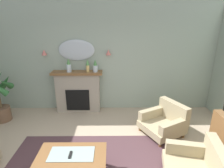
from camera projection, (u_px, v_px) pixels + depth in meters
The scene contains 12 objects.
wall_back at pixel (101, 58), 5.02m from camera, with size 7.26×0.10×2.94m, color #93A393.
fireplace at pixel (78, 92), 5.10m from camera, with size 1.36×0.36×1.16m.
mantel_vase_centre at pixel (69, 66), 4.82m from camera, with size 0.13×0.13×0.37m.
mantel_vase_right at pixel (88, 65), 4.82m from camera, with size 0.10×0.10×0.34m.
mantel_vase_left at pixel (95, 66), 4.83m from camera, with size 0.13×0.13×0.34m.
wall_mirror at pixel (76, 50), 4.86m from camera, with size 0.96×0.06×0.56m, color #B2BCC6.
wall_sconce_left at pixel (44, 52), 4.82m from camera, with size 0.14×0.14×0.14m, color #D17066.
wall_sconce_right at pixel (108, 52), 4.84m from camera, with size 0.14×0.14×0.14m, color #D17066.
coffee_table at pixel (72, 157), 2.94m from camera, with size 1.10×0.60×0.45m.
tv_remote at pixel (70, 155), 2.88m from camera, with size 0.04×0.16×0.02m, color black.
armchair_near_fireplace at pixel (165, 121), 4.14m from camera, with size 1.10×1.09×0.71m.
armchair_in_corner at pixel (197, 167), 2.84m from camera, with size 0.96×0.94×0.71m.
Camera 1 is at (0.27, -2.09, 2.46)m, focal length 29.34 mm.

